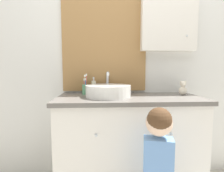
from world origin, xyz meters
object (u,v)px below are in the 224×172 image
(sink_basin, at_px, (108,91))
(toothbrush_holder, at_px, (85,88))
(soap_dispenser, at_px, (94,87))
(teddy_bear, at_px, (183,88))
(child_figure, at_px, (158,157))

(sink_basin, relative_size, toothbrush_holder, 2.27)
(sink_basin, xyz_separation_m, soap_dispenser, (-0.14, 0.20, 0.01))
(toothbrush_holder, height_order, teddy_bear, toothbrush_holder)
(child_figure, relative_size, teddy_bear, 6.59)
(sink_basin, bearing_deg, toothbrush_holder, 143.97)
(sink_basin, relative_size, teddy_bear, 3.38)
(toothbrush_holder, bearing_deg, sink_basin, -36.03)
(soap_dispenser, xyz_separation_m, child_figure, (0.44, -0.67, -0.39))
(toothbrush_holder, relative_size, child_figure, 0.23)
(child_figure, bearing_deg, sink_basin, 122.96)
(soap_dispenser, xyz_separation_m, teddy_bear, (0.84, -0.14, -0.00))
(soap_dispenser, height_order, teddy_bear, soap_dispenser)
(sink_basin, distance_m, toothbrush_holder, 0.27)
(toothbrush_holder, height_order, child_figure, toothbrush_holder)
(soap_dispenser, bearing_deg, child_figure, -56.52)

